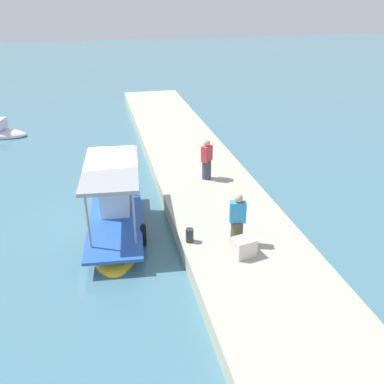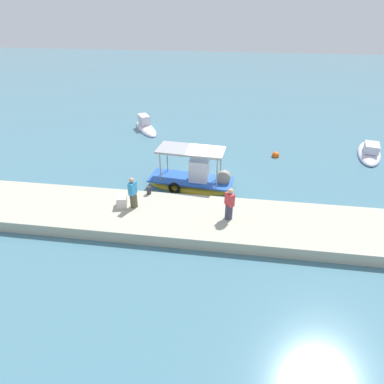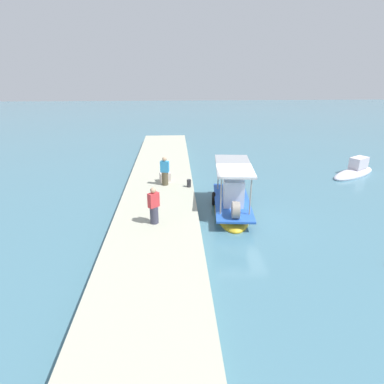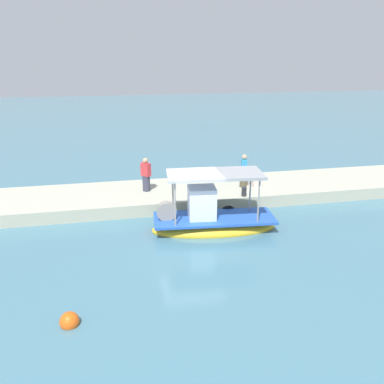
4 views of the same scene
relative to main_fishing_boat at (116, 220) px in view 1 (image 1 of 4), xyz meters
name	(u,v)px [view 1 (image 1 of 4)]	position (x,y,z in m)	size (l,w,h in m)	color
ground_plane	(105,219)	(0.96, 0.37, -0.44)	(120.00, 120.00, 0.00)	teal
dock_quay	(214,200)	(0.96, -3.81, -0.14)	(36.00, 3.89, 0.60)	#B0B19B
main_fishing_boat	(116,220)	(0.00, 0.00, 0.00)	(5.36, 2.26, 2.84)	gold
fisherman_near_bollard	(207,161)	(2.33, -3.85, 0.91)	(0.52, 0.53, 1.66)	#3B3C4F
fisherman_by_crate	(237,222)	(-2.56, -3.49, 0.92)	(0.45, 0.52, 1.68)	brown
mooring_bollard	(190,235)	(-2.13, -2.13, 0.37)	(0.24, 0.24, 0.44)	#2D2D33
cargo_crate	(244,247)	(-3.19, -3.50, 0.43)	(0.62, 0.50, 0.55)	beige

